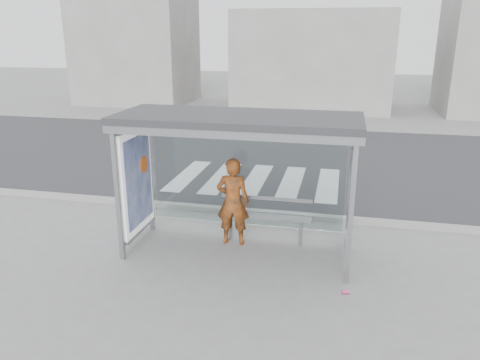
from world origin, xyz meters
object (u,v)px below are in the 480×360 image
(bench, at_px, (265,216))
(soda_can, at_px, (346,292))
(person, at_px, (233,201))
(bus_shelter, at_px, (218,149))

(bench, xyz_separation_m, soda_can, (1.57, -1.63, -0.52))
(person, distance_m, bench, 0.71)
(bus_shelter, xyz_separation_m, person, (0.18, 0.35, -1.12))
(person, bearing_deg, bench, -168.56)
(soda_can, bearing_deg, bench, 134.04)
(bench, bearing_deg, person, -164.00)
(bus_shelter, bearing_deg, soda_can, -25.00)
(bus_shelter, distance_m, soda_can, 3.26)
(bus_shelter, xyz_separation_m, soda_can, (2.37, -1.10, -1.95))
(bench, relative_size, soda_can, 16.04)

